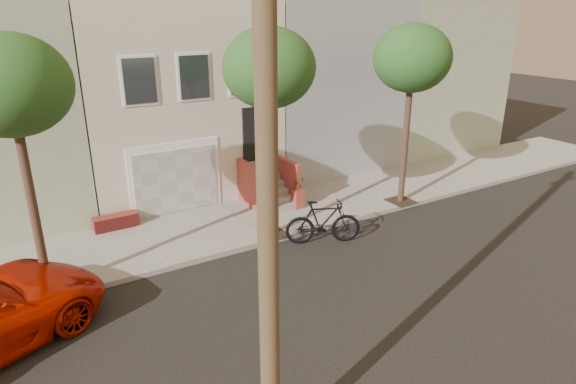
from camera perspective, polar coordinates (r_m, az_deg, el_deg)
ground at (r=12.61m, az=2.95°, el=-12.86°), size 90.00×90.00×0.00m
sidewalk at (r=16.72m, az=-7.36°, el=-3.92°), size 40.00×3.70×0.15m
house_row at (r=21.01m, az=-14.48°, el=10.82°), size 33.10×11.70×7.00m
tree_left at (r=12.70m, az=-29.19°, el=10.40°), size 2.70×2.57×6.30m
tree_mid at (r=14.49m, az=-2.16°, el=13.83°), size 2.70×2.57×6.30m
tree_right at (r=17.81m, az=14.01°, el=14.49°), size 2.70×2.57×6.30m
motorcycle at (r=15.40m, az=4.02°, el=-3.43°), size 2.40×1.57×1.41m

